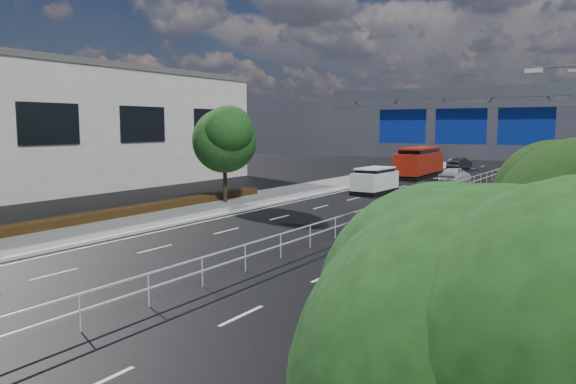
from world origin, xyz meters
The scene contains 15 objects.
ground centered at (0.00, 0.00, 0.00)m, with size 160.00×160.00×0.00m, color black.
kerb_far centered at (9.00, 0.00, 0.07)m, with size 0.25×140.00×0.15m, color silver.
median_fence centered at (0.00, 22.50, 0.53)m, with size 0.05×85.00×1.02m.
hedge_near centered at (-13.30, 5.00, 0.36)m, with size 1.00×36.00×0.44m, color black.
overhead_gantry centered at (6.74, 10.05, 5.61)m, with size 10.24×0.38×7.45m.
near_building centered at (-30.00, 18.00, 5.00)m, with size 12.00×38.00×10.00m, color beige.
near_tree_back centered at (-11.94, 17.97, 4.61)m, with size 4.84×4.51×6.69m.
far_tree_a centered at (11.24, -8.02, 3.49)m, with size 3.52×3.28×5.02m.
white_minivan centered at (-5.63, 29.04, 1.02)m, with size 2.25×4.86×2.08m.
red_bus centered at (-7.50, 45.16, 1.63)m, with size 2.99×10.57×3.13m.
near_car_silver centered at (-2.38, 40.19, 0.80)m, with size 1.88×4.67×1.59m, color silver.
near_car_dark centered at (-6.83, 58.24, 0.74)m, with size 1.57×4.49×1.48m, color black.
silver_minivan centered at (6.99, 2.00, 0.89)m, with size 1.95×4.41×1.82m.
parked_car_teal centered at (8.30, 19.70, 0.77)m, with size 2.54×5.51×1.53m, color #16645B.
parked_car_dark centered at (8.30, 23.91, 0.72)m, with size 2.03×4.99×1.45m, color black.
Camera 1 is at (11.99, -12.24, 5.29)m, focal length 35.00 mm.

